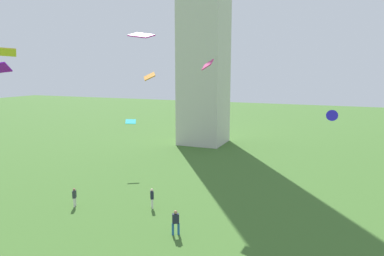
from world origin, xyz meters
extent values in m
cube|color=beige|center=(-7.40, 47.62, 21.25)|extent=(6.68, 6.68, 42.49)
cylinder|color=silver|center=(-8.03, 18.38, 0.39)|extent=(0.15, 0.15, 0.78)
cylinder|color=silver|center=(-8.18, 18.70, 0.39)|extent=(0.15, 0.15, 0.78)
cube|color=#2D3338|center=(-8.11, 18.54, 1.09)|extent=(0.40, 0.49, 0.62)
sphere|color=#A37556|center=(-8.11, 18.54, 1.52)|extent=(0.23, 0.23, 0.23)
cylinder|color=silver|center=(-1.76, 20.64, 0.41)|extent=(0.15, 0.15, 0.81)
cylinder|color=silver|center=(-1.97, 20.94, 0.41)|extent=(0.15, 0.15, 0.81)
cube|color=#1E2333|center=(-1.86, 20.79, 1.14)|extent=(0.46, 0.51, 0.65)
sphere|color=beige|center=(-1.86, 20.79, 1.58)|extent=(0.24, 0.24, 0.24)
cylinder|color=#235693|center=(1.88, 17.04, 0.43)|extent=(0.16, 0.16, 0.87)
cylinder|color=#235693|center=(2.22, 17.24, 0.43)|extent=(0.16, 0.16, 0.87)
cube|color=#1E2333|center=(2.05, 17.14, 1.21)|extent=(0.54, 0.47, 0.69)
sphere|color=#A37556|center=(2.05, 17.14, 1.68)|extent=(0.25, 0.25, 0.25)
cube|color=#C12869|center=(0.88, 26.69, 11.99)|extent=(1.16, 1.48, 1.10)
cone|color=#261FBE|center=(11.72, 23.44, 8.07)|extent=(0.83, 1.38, 1.20)
cube|color=#D02DA8|center=(2.25, 12.71, 13.28)|extent=(1.32, 0.96, 0.44)
cube|color=orange|center=(0.01, 17.45, 11.06)|extent=(1.27, 1.30, 0.63)
cube|color=#1BD7E0|center=(-9.91, 30.40, 5.62)|extent=(1.37, 1.22, 0.53)
cube|color=gold|center=(-14.29, 18.13, 13.01)|extent=(1.88, 1.88, 0.76)
camera|label=1|loc=(11.99, -3.76, 11.45)|focal=32.71mm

